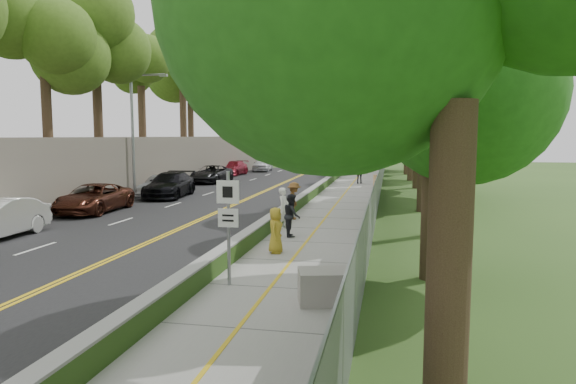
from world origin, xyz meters
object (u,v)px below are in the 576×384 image
signpost (228,216)px  car_2 (93,198)px  concrete_block (324,287)px  construction_barrel (377,181)px  painter_0 (276,230)px  streetlight (136,127)px  person_far (360,173)px

signpost → car_2: signpost is taller
concrete_block → car_2: size_ratio=0.22×
construction_barrel → painter_0: painter_0 is taller
streetlight → painter_0: size_ratio=5.03×
construction_barrel → painter_0: (-2.85, -24.30, 0.32)m
painter_0 → car_2: bearing=57.2°
signpost → construction_barrel: size_ratio=3.25×
streetlight → person_far: bearing=45.9°
construction_barrel → concrete_block: 29.31m
streetlight → construction_barrel: size_ratio=8.39×
car_2 → painter_0: (11.62, -7.49, 0.06)m
person_far → concrete_block: bearing=90.2°
construction_barrel → painter_0: 24.47m
construction_barrel → person_far: (-1.50, 2.38, 0.44)m
signpost → car_2: bearing=134.3°
signpost → construction_barrel: signpost is taller
concrete_block → painter_0: bearing=114.8°
streetlight → concrete_block: bearing=-51.7°
construction_barrel → concrete_block: size_ratio=0.79×
streetlight → painter_0: streetlight is taller
streetlight → painter_0: 18.04m
painter_0 → person_far: (1.35, 26.68, 0.12)m
streetlight → concrete_block: streetlight is taller
car_2 → person_far: person_far is taller
streetlight → concrete_block: 23.32m
construction_barrel → person_far: 2.84m
signpost → concrete_block: 3.26m
car_2 → concrete_block: bearing=-44.9°
signpost → streetlight: bearing=124.1°
concrete_block → painter_0: 5.52m
signpost → person_far: bearing=86.7°
construction_barrel → person_far: size_ratio=0.52×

